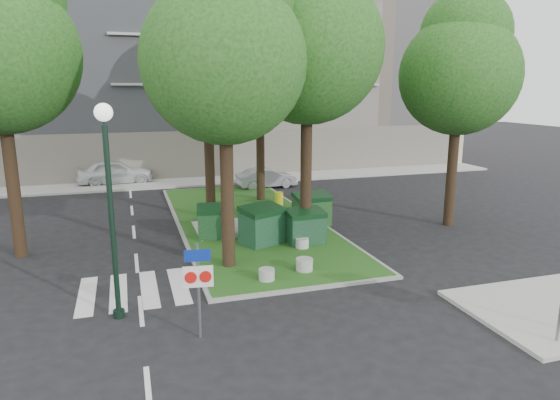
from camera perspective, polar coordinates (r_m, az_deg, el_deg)
name	(u,v)px	position (r m, az deg, el deg)	size (l,w,h in m)	color
ground	(294,291)	(15.38, 1.66, -10.36)	(120.00, 120.00, 0.00)	black
median_island	(248,221)	(22.77, -3.70, -2.47)	(6.00, 16.00, 0.12)	#244F16
median_kerb	(248,222)	(22.77, -3.70, -2.49)	(6.30, 16.30, 0.10)	gray
sidewalk_corner	(559,309)	(16.03, 29.23, -10.86)	(5.00, 4.00, 0.12)	#999993
building_sidewalk	(202,181)	(32.74, -8.92, 2.12)	(42.00, 3.00, 0.12)	#999993
zebra_crossing	(164,287)	(16.06, -13.10, -9.64)	(5.00, 3.00, 0.01)	silver
apartment_building	(183,60)	(39.67, -11.01, 15.41)	(41.00, 12.00, 16.00)	beige
tree_median_near_left	(226,45)	(16.29, -6.17, 17.21)	(5.20, 5.20, 10.53)	black
tree_median_near_right	(309,32)	(19.23, 3.38, 18.57)	(5.60, 5.60, 11.46)	black
tree_median_mid	(208,65)	(22.74, -8.20, 15.03)	(4.80, 4.80, 9.99)	black
tree_median_far	(261,41)	(26.44, -2.21, 17.74)	(5.80, 5.80, 11.93)	black
tree_street_right	(461,64)	(22.98, 19.99, 14.40)	(5.00, 5.00, 10.06)	black
dumpster_a	(215,222)	(20.23, -7.41, -2.46)	(1.56, 1.20, 1.33)	#0E3614
dumpster_b	(263,225)	(19.25, -2.00, -2.88)	(1.95, 1.71, 1.51)	#103920
dumpster_c	(305,226)	(19.37, 2.89, -3.02)	(1.49, 1.08, 1.35)	#0F331C
dumpster_d	(312,209)	(21.84, 3.64, -1.08)	(1.59, 1.15, 1.45)	#143E13
bollard_left	(267,274)	(15.84, -1.54, -8.49)	(0.50, 0.50, 0.36)	#9D9D98
bollard_right	(302,243)	(18.89, 2.54, -4.92)	(0.51, 0.51, 0.36)	#ADADA7
bollard_mid	(304,264)	(16.63, 2.80, -7.36)	(0.56, 0.56, 0.40)	#9D9D98
litter_bin	(279,199)	(25.21, -0.12, 0.07)	(0.42, 0.42, 0.74)	#BAC016
street_lamp	(109,187)	(13.35, -18.94, 1.38)	(0.45, 0.45, 5.67)	black
traffic_sign_pole	(198,278)	(12.30, -9.34, -8.79)	(0.73, 0.13, 2.43)	slate
car_white	(115,172)	(33.28, -18.33, 3.07)	(1.86, 4.62, 1.58)	silver
car_silver	(266,178)	(30.47, -1.58, 2.53)	(1.29, 3.70, 1.22)	#96999D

